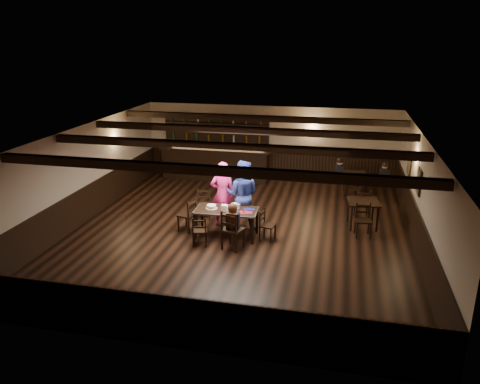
% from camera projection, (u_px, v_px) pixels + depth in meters
% --- Properties ---
extents(ground, '(10.00, 10.00, 0.00)m').
position_uv_depth(ground, '(239.00, 233.00, 12.58)').
color(ground, black).
rests_on(ground, ground).
extents(room_shell, '(9.02, 10.02, 2.71)m').
position_uv_depth(room_shell, '(240.00, 170.00, 12.06)').
color(room_shell, beige).
rests_on(room_shell, ground).
extents(dining_table, '(1.65, 0.85, 0.75)m').
position_uv_depth(dining_table, '(226.00, 212.00, 12.16)').
color(dining_table, black).
rests_on(dining_table, ground).
extents(chair_near_left, '(0.44, 0.42, 0.78)m').
position_uv_depth(chair_near_left, '(199.00, 229.00, 11.66)').
color(chair_near_left, black).
rests_on(chair_near_left, ground).
extents(chair_near_right, '(0.59, 0.58, 1.02)m').
position_uv_depth(chair_near_right, '(231.00, 228.00, 11.41)').
color(chair_near_right, black).
rests_on(chair_near_right, ground).
extents(chair_end_left, '(0.51, 0.52, 0.91)m').
position_uv_depth(chair_end_left, '(189.00, 213.00, 12.54)').
color(chair_end_left, black).
rests_on(chair_end_left, ground).
extents(chair_end_right, '(0.43, 0.44, 0.81)m').
position_uv_depth(chair_end_right, '(265.00, 222.00, 12.04)').
color(chair_end_right, black).
rests_on(chair_end_right, ground).
extents(chair_far_pushed, '(0.48, 0.46, 0.86)m').
position_uv_depth(chair_far_pushed, '(204.00, 201.00, 13.49)').
color(chair_far_pushed, black).
rests_on(chair_far_pushed, ground).
extents(woman_pink, '(0.77, 0.62, 1.83)m').
position_uv_depth(woman_pink, '(223.00, 194.00, 12.83)').
color(woman_pink, '#F2378B').
rests_on(woman_pink, ground).
extents(man_blue, '(0.93, 0.73, 1.91)m').
position_uv_depth(man_blue, '(242.00, 195.00, 12.67)').
color(man_blue, navy).
rests_on(man_blue, ground).
extents(seated_person, '(0.32, 0.47, 0.77)m').
position_uv_depth(seated_person, '(233.00, 219.00, 11.40)').
color(seated_person, black).
rests_on(seated_person, ground).
extents(cake, '(0.30, 0.30, 0.10)m').
position_uv_depth(cake, '(211.00, 207.00, 12.22)').
color(cake, white).
rests_on(cake, dining_table).
extents(plate_stack_a, '(0.17, 0.17, 0.16)m').
position_uv_depth(plate_stack_a, '(225.00, 208.00, 12.03)').
color(plate_stack_a, white).
rests_on(plate_stack_a, dining_table).
extents(plate_stack_b, '(0.16, 0.16, 0.18)m').
position_uv_depth(plate_stack_b, '(234.00, 207.00, 12.09)').
color(plate_stack_b, white).
rests_on(plate_stack_b, dining_table).
extents(tea_light, '(0.05, 0.05, 0.06)m').
position_uv_depth(tea_light, '(231.00, 208.00, 12.17)').
color(tea_light, '#A5A8AD').
rests_on(tea_light, dining_table).
extents(salt_shaker, '(0.03, 0.03, 0.09)m').
position_uv_depth(salt_shaker, '(238.00, 210.00, 12.00)').
color(salt_shaker, silver).
rests_on(salt_shaker, dining_table).
extents(pepper_shaker, '(0.04, 0.04, 0.09)m').
position_uv_depth(pepper_shaker, '(244.00, 210.00, 11.95)').
color(pepper_shaker, '#A5A8AD').
rests_on(pepper_shaker, dining_table).
extents(drink_glass, '(0.08, 0.08, 0.12)m').
position_uv_depth(drink_glass, '(238.00, 206.00, 12.19)').
color(drink_glass, silver).
rests_on(drink_glass, dining_table).
extents(menu_red, '(0.37, 0.30, 0.00)m').
position_uv_depth(menu_red, '(246.00, 212.00, 11.97)').
color(menu_red, maroon).
rests_on(menu_red, dining_table).
extents(menu_blue, '(0.29, 0.21, 0.00)m').
position_uv_depth(menu_blue, '(249.00, 209.00, 12.15)').
color(menu_blue, '#101353').
rests_on(menu_blue, dining_table).
extents(bar_counter, '(4.07, 0.70, 2.20)m').
position_uv_depth(bar_counter, '(215.00, 160.00, 17.11)').
color(bar_counter, black).
rests_on(bar_counter, ground).
extents(back_table_a, '(0.92, 0.92, 0.75)m').
position_uv_depth(back_table_a, '(363.00, 205.00, 12.80)').
color(back_table_a, black).
rests_on(back_table_a, ground).
extents(back_table_b, '(0.75, 0.75, 0.75)m').
position_uv_depth(back_table_b, '(354.00, 176.00, 15.44)').
color(back_table_b, black).
rests_on(back_table_b, ground).
extents(bg_patron_left, '(0.27, 0.40, 0.77)m').
position_uv_depth(bg_patron_left, '(339.00, 170.00, 15.39)').
color(bg_patron_left, black).
rests_on(bg_patron_left, ground).
extents(bg_patron_right, '(0.28, 0.39, 0.72)m').
position_uv_depth(bg_patron_right, '(384.00, 173.00, 15.10)').
color(bg_patron_right, black).
rests_on(bg_patron_right, ground).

